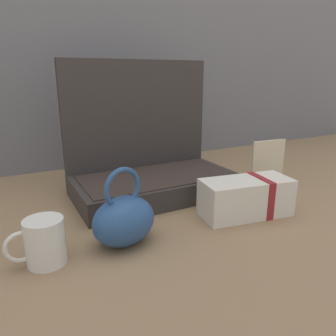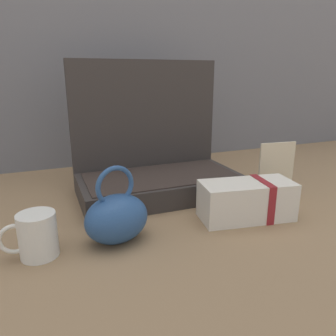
{
  "view_description": "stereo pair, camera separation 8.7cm",
  "coord_description": "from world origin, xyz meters",
  "px_view_note": "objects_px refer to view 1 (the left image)",
  "views": [
    {
      "loc": [
        -0.37,
        -0.76,
        0.37
      ],
      "look_at": [
        0.02,
        -0.02,
        0.13
      ],
      "focal_mm": 34.32,
      "sensor_mm": 36.0,
      "label": 1
    },
    {
      "loc": [
        -0.29,
        -0.8,
        0.37
      ],
      "look_at": [
        0.02,
        -0.02,
        0.13
      ],
      "focal_mm": 34.32,
      "sensor_mm": 36.0,
      "label": 2
    }
  ],
  "objects_px": {
    "cream_toiletry_bag": "(247,197)",
    "coffee_mug": "(44,242)",
    "open_suitcase": "(150,162)",
    "info_card_left": "(268,165)",
    "teal_pouch_handbag": "(124,219)"
  },
  "relations": [
    {
      "from": "open_suitcase",
      "to": "info_card_left",
      "type": "distance_m",
      "value": 0.39
    },
    {
      "from": "coffee_mug",
      "to": "info_card_left",
      "type": "distance_m",
      "value": 0.73
    },
    {
      "from": "teal_pouch_handbag",
      "to": "cream_toiletry_bag",
      "type": "bearing_deg",
      "value": -0.94
    },
    {
      "from": "cream_toiletry_bag",
      "to": "coffee_mug",
      "type": "distance_m",
      "value": 0.52
    },
    {
      "from": "coffee_mug",
      "to": "info_card_left",
      "type": "bearing_deg",
      "value": 9.34
    },
    {
      "from": "open_suitcase",
      "to": "info_card_left",
      "type": "relative_size",
      "value": 2.98
    },
    {
      "from": "coffee_mug",
      "to": "cream_toiletry_bag",
      "type": "bearing_deg",
      "value": -0.62
    },
    {
      "from": "teal_pouch_handbag",
      "to": "info_card_left",
      "type": "distance_m",
      "value": 0.56
    },
    {
      "from": "teal_pouch_handbag",
      "to": "cream_toiletry_bag",
      "type": "distance_m",
      "value": 0.35
    },
    {
      "from": "cream_toiletry_bag",
      "to": "coffee_mug",
      "type": "relative_size",
      "value": 2.21
    },
    {
      "from": "cream_toiletry_bag",
      "to": "open_suitcase",
      "type": "bearing_deg",
      "value": 118.44
    },
    {
      "from": "open_suitcase",
      "to": "coffee_mug",
      "type": "height_order",
      "value": "open_suitcase"
    },
    {
      "from": "info_card_left",
      "to": "cream_toiletry_bag",
      "type": "bearing_deg",
      "value": -140.94
    },
    {
      "from": "coffee_mug",
      "to": "info_card_left",
      "type": "height_order",
      "value": "info_card_left"
    },
    {
      "from": "cream_toiletry_bag",
      "to": "info_card_left",
      "type": "bearing_deg",
      "value": 32.61
    }
  ]
}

